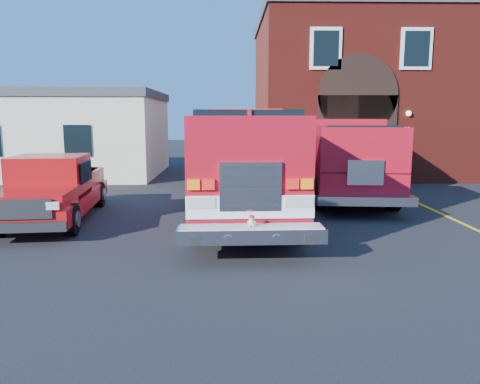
{
  "coord_description": "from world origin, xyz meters",
  "views": [
    {
      "loc": [
        -0.26,
        -12.11,
        3.07
      ],
      "look_at": [
        0.0,
        -1.2,
        1.3
      ],
      "focal_mm": 35.0,
      "sensor_mm": 36.0,
      "label": 1
    }
  ],
  "objects_px": {
    "side_building": "(64,133)",
    "secondary_truck": "(344,154)",
    "fire_engine": "(239,161)",
    "pickup_truck": "(54,190)",
    "fire_station": "(396,95)"
  },
  "relations": [
    {
      "from": "fire_engine",
      "to": "pickup_truck",
      "type": "bearing_deg",
      "value": -170.42
    },
    {
      "from": "fire_station",
      "to": "fire_engine",
      "type": "relative_size",
      "value": 1.43
    },
    {
      "from": "fire_station",
      "to": "secondary_truck",
      "type": "relative_size",
      "value": 1.63
    },
    {
      "from": "fire_station",
      "to": "fire_engine",
      "type": "xyz_separation_m",
      "value": [
        -8.92,
        -11.34,
        -2.57
      ]
    },
    {
      "from": "side_building",
      "to": "pickup_truck",
      "type": "relative_size",
      "value": 1.67
    },
    {
      "from": "side_building",
      "to": "fire_engine",
      "type": "xyz_separation_m",
      "value": [
        9.07,
        -10.35,
        -0.52
      ]
    },
    {
      "from": "fire_station",
      "to": "fire_engine",
      "type": "height_order",
      "value": "fire_station"
    },
    {
      "from": "pickup_truck",
      "to": "fire_engine",
      "type": "bearing_deg",
      "value": 9.58
    },
    {
      "from": "fire_engine",
      "to": "secondary_truck",
      "type": "distance_m",
      "value": 5.43
    },
    {
      "from": "fire_engine",
      "to": "secondary_truck",
      "type": "bearing_deg",
      "value": 39.7
    },
    {
      "from": "side_building",
      "to": "secondary_truck",
      "type": "relative_size",
      "value": 1.09
    },
    {
      "from": "secondary_truck",
      "to": "pickup_truck",
      "type": "bearing_deg",
      "value": -155.6
    },
    {
      "from": "fire_station",
      "to": "pickup_truck",
      "type": "xyz_separation_m",
      "value": [
        -14.45,
        -12.27,
        -3.33
      ]
    },
    {
      "from": "fire_engine",
      "to": "secondary_truck",
      "type": "relative_size",
      "value": 1.14
    },
    {
      "from": "side_building",
      "to": "secondary_truck",
      "type": "bearing_deg",
      "value": -27.45
    }
  ]
}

